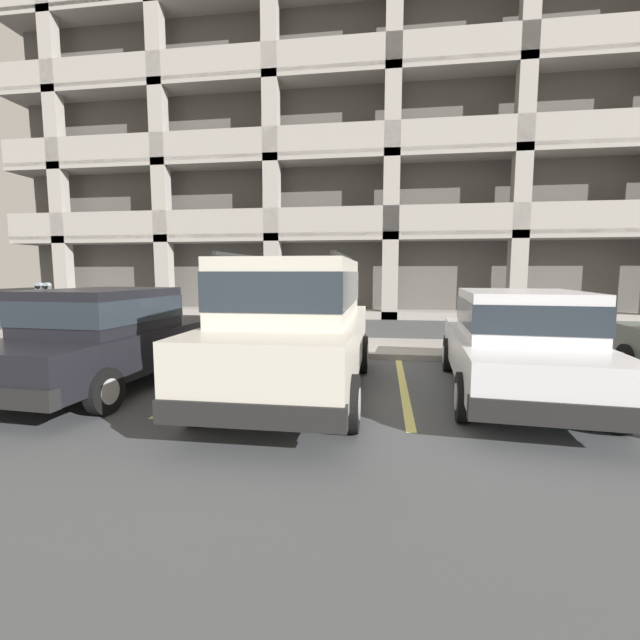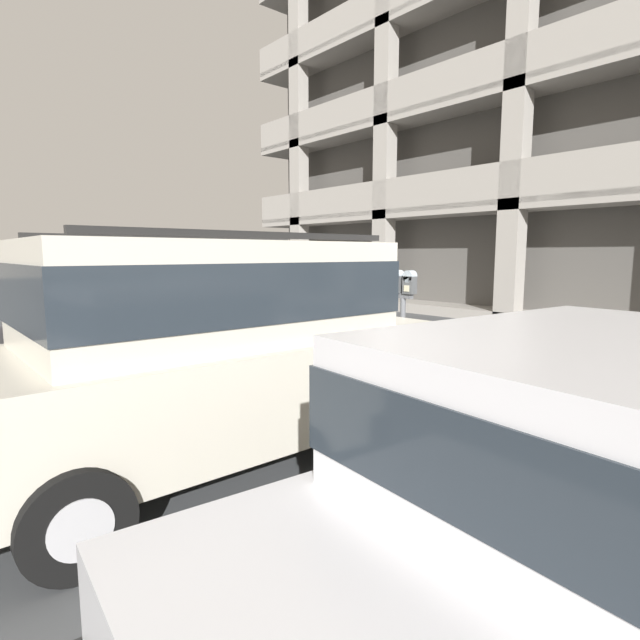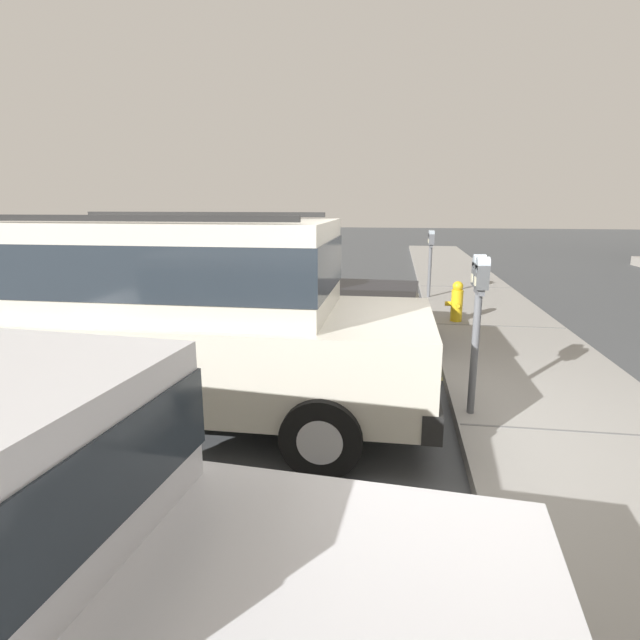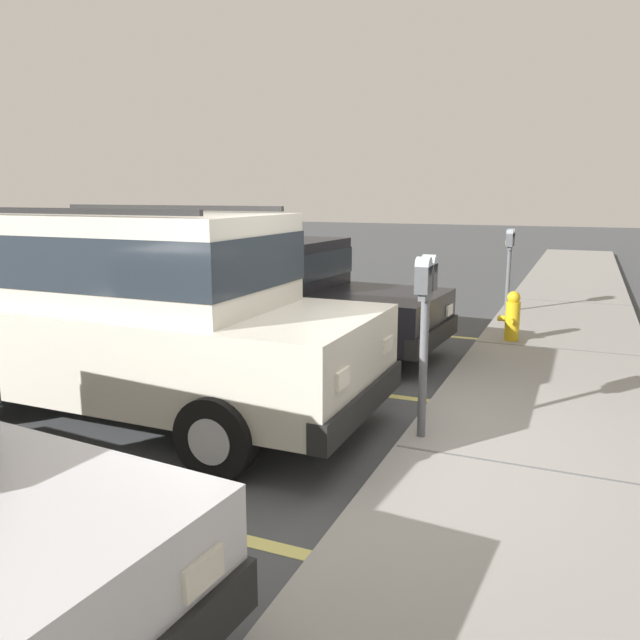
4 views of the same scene
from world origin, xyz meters
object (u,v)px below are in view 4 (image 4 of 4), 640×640
(red_sedan, at_px, (276,291))
(parking_meter_near, at_px, (425,304))
(fire_hydrant, at_px, (512,316))
(parking_meter_far, at_px, (510,250))
(silver_suv, at_px, (132,307))

(red_sedan, height_order, parking_meter_near, parking_meter_near)
(parking_meter_near, height_order, fire_hydrant, parking_meter_near)
(red_sedan, relative_size, parking_meter_far, 3.19)
(silver_suv, height_order, parking_meter_far, silver_suv)
(silver_suv, xyz_separation_m, red_sedan, (-2.96, 0.03, -0.27))
(silver_suv, distance_m, parking_meter_far, 7.06)
(parking_meter_near, bearing_deg, silver_suv, -84.71)
(silver_suv, height_order, red_sedan, silver_suv)
(red_sedan, distance_m, fire_hydrant, 3.33)
(parking_meter_near, distance_m, fire_hydrant, 4.08)
(red_sedan, distance_m, parking_meter_far, 4.48)
(silver_suv, distance_m, red_sedan, 2.97)
(parking_meter_near, bearing_deg, red_sedan, -134.39)
(silver_suv, relative_size, fire_hydrant, 6.84)
(silver_suv, xyz_separation_m, parking_meter_far, (-6.50, 2.75, 0.10))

